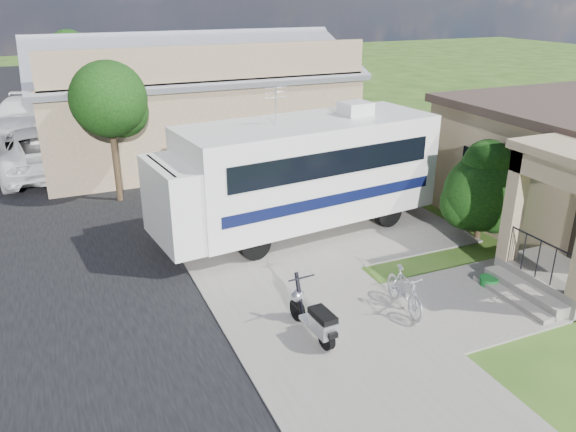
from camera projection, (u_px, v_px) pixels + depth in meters
name	position (u px, v px, depth m)	size (l,w,h in m)	color
ground	(353.00, 305.00, 12.53)	(120.00, 120.00, 0.00)	#224613
sidewalk_slab	(194.00, 180.00, 20.66)	(4.00, 80.00, 0.06)	slate
driveway_slab	(322.00, 223.00, 16.91)	(7.00, 6.00, 0.05)	slate
walk_slab	(490.00, 297.00, 12.78)	(4.00, 3.00, 0.05)	slate
warehouse	(191.00, 106.00, 23.68)	(12.50, 8.40, 5.04)	brown
street_tree_a	(112.00, 103.00, 17.65)	(2.44, 2.40, 4.58)	black
street_tree_b	(84.00, 63.00, 26.11)	(2.44, 2.40, 4.73)	black
street_tree_c	(71.00, 52.00, 33.87)	(2.44, 2.40, 4.42)	black
motorhome	(299.00, 171.00, 15.81)	(8.42, 3.49, 4.19)	silver
shrub	(484.00, 189.00, 15.39)	(2.34, 2.24, 2.87)	black
scooter	(315.00, 318.00, 11.13)	(0.59, 1.68, 1.10)	black
bicycle	(404.00, 293.00, 12.09)	(0.44, 1.57, 0.94)	#B6B7BE
pickup_truck	(39.00, 149.00, 21.45)	(2.95, 6.39, 1.78)	white
van	(21.00, 117.00, 27.09)	(2.40, 5.89, 1.71)	white
garden_hose	(489.00, 283.00, 13.28)	(0.44, 0.44, 0.20)	#11591F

